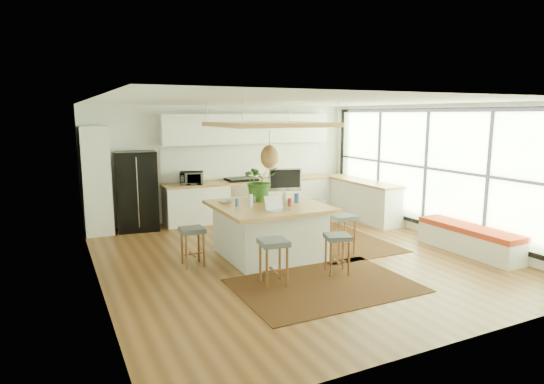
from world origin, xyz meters
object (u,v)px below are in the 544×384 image
laptop (278,204)px  microwave (192,177)px  island (269,230)px  stool_near_left (274,261)px  monitor (285,185)px  stool_near_right (337,252)px  island_plant (260,184)px  stool_right_back (314,222)px  fridge (137,188)px  stool_right_front (342,234)px  stool_left_side (193,245)px

laptop → microwave: (-0.44, 3.44, 0.05)m
island → laptop: size_ratio=5.03×
stool_near_left → monitor: bearing=57.4°
stool_near_right → monitor: (-0.05, 1.68, 0.83)m
microwave → island_plant: 2.51m
laptop → microwave: 3.47m
stool_near_right → stool_right_back: 2.05m
fridge → island: size_ratio=0.93×
stool_right_back → laptop: 1.92m
stool_right_front → monitor: 1.38m
fridge → island: 3.43m
stool_near_right → island: bearing=112.7°
stool_near_left → stool_right_front: size_ratio=0.96×
island → monitor: (0.51, 0.35, 0.72)m
monitor → microwave: (-1.05, 2.54, -0.09)m
stool_right_back → stool_left_side: bearing=-168.9°
monitor → island_plant: (-0.47, 0.11, 0.03)m
stool_near_left → island_plant: size_ratio=0.92×
stool_right_front → stool_near_right: bearing=-128.6°
fridge → island: fridge is taller
island → stool_left_side: size_ratio=2.87×
microwave → stool_right_front: bearing=-45.4°
monitor → stool_right_back: bearing=32.2°
fridge → stool_near_left: size_ratio=2.50×
monitor → stool_near_right: bearing=-72.8°
stool_near_right → monitor: size_ratio=1.01×
stool_right_front → stool_right_back: 1.06m
fridge → stool_right_back: fridge is taller
stool_near_left → stool_near_right: (1.11, -0.02, 0.00)m
stool_right_front → island: bearing=159.2°
stool_right_back → monitor: 1.17m
stool_right_back → stool_left_side: stool_right_back is taller
stool_near_left → stool_right_front: (1.80, 0.84, 0.00)m
island → stool_right_front: bearing=-20.8°
stool_near_left → stool_left_side: 1.60m
stool_left_side → monitor: bearing=8.8°
island → stool_left_side: (-1.38, 0.06, -0.11)m
island → stool_near_right: (0.56, -1.33, -0.11)m
stool_near_left → stool_right_front: 1.98m
stool_near_right → island_plant: bearing=106.1°
stool_near_right → stool_right_back: size_ratio=0.80×
island → laptop: bearing=-100.3°
stool_right_back → stool_near_right: bearing=-111.0°
stool_left_side → island_plant: (1.42, 0.40, 0.86)m
microwave → island_plant: size_ratio=0.70×
stool_right_back → laptop: bearing=-140.8°
stool_right_front → microwave: (-1.78, 3.36, 0.75)m
stool_right_back → microwave: bearing=128.5°
stool_left_side → monitor: (1.88, 0.29, 0.83)m
island → island_plant: size_ratio=2.49×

